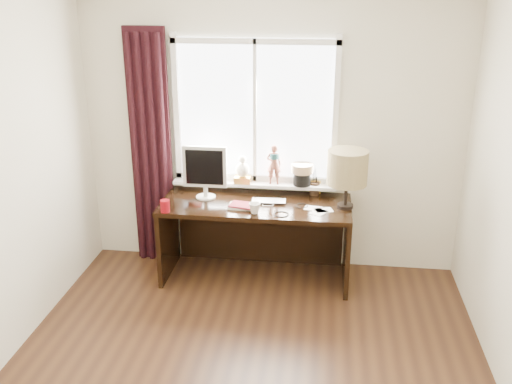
# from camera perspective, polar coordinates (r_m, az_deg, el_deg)

# --- Properties ---
(wall_back) EXTENTS (3.50, 0.00, 2.60)m
(wall_back) POSITION_cam_1_polar(r_m,az_deg,el_deg) (5.27, 1.57, 5.90)
(wall_back) COLOR beige
(wall_back) RESTS_ON ground
(laptop) EXTENTS (0.31, 0.21, 0.02)m
(laptop) POSITION_cam_1_polar(r_m,az_deg,el_deg) (5.11, 1.32, -0.93)
(laptop) COLOR silver
(laptop) RESTS_ON desk
(mug) EXTENTS (0.14, 0.14, 0.10)m
(mug) POSITION_cam_1_polar(r_m,az_deg,el_deg) (4.87, -0.14, -1.59)
(mug) COLOR white
(mug) RESTS_ON desk
(red_cup) EXTENTS (0.08, 0.08, 0.11)m
(red_cup) POSITION_cam_1_polar(r_m,az_deg,el_deg) (4.96, -9.08, -1.39)
(red_cup) COLOR maroon
(red_cup) RESTS_ON desk
(window) EXTENTS (1.52, 0.22, 1.40)m
(window) POSITION_cam_1_polar(r_m,az_deg,el_deg) (5.24, -0.11, 5.85)
(window) COLOR white
(window) RESTS_ON ground
(curtain) EXTENTS (0.38, 0.09, 2.25)m
(curtain) POSITION_cam_1_polar(r_m,az_deg,el_deg) (5.46, -10.49, 4.06)
(curtain) COLOR black
(curtain) RESTS_ON floor
(desk) EXTENTS (1.70, 0.70, 0.75)m
(desk) POSITION_cam_1_polar(r_m,az_deg,el_deg) (5.29, 0.11, -3.17)
(desk) COLOR black
(desk) RESTS_ON floor
(monitor) EXTENTS (0.40, 0.18, 0.49)m
(monitor) POSITION_cam_1_polar(r_m,az_deg,el_deg) (5.15, -5.14, 2.30)
(monitor) COLOR beige
(monitor) RESTS_ON desk
(notebook_stack) EXTENTS (0.24, 0.19, 0.03)m
(notebook_stack) POSITION_cam_1_polar(r_m,az_deg,el_deg) (5.00, -1.45, -1.38)
(notebook_stack) COLOR beige
(notebook_stack) RESTS_ON desk
(brush_holder) EXTENTS (0.09, 0.09, 0.25)m
(brush_holder) POSITION_cam_1_polar(r_m,az_deg,el_deg) (5.31, 5.87, 0.37)
(brush_holder) COLOR black
(brush_holder) RESTS_ON desk
(icon_frame) EXTENTS (0.10, 0.04, 0.13)m
(icon_frame) POSITION_cam_1_polar(r_m,az_deg,el_deg) (5.32, 5.95, 0.47)
(icon_frame) COLOR gold
(icon_frame) RESTS_ON desk
(table_lamp) EXTENTS (0.35, 0.35, 0.52)m
(table_lamp) POSITION_cam_1_polar(r_m,az_deg,el_deg) (4.94, 9.13, 2.37)
(table_lamp) COLOR black
(table_lamp) RESTS_ON desk
(loose_papers) EXTENTS (0.27, 0.24, 0.00)m
(loose_papers) POSITION_cam_1_polar(r_m,az_deg,el_deg) (4.97, 6.27, -1.82)
(loose_papers) COLOR white
(loose_papers) RESTS_ON desk
(desk_cables) EXTENTS (0.44, 0.42, 0.01)m
(desk_cables) POSITION_cam_1_polar(r_m,az_deg,el_deg) (4.98, 2.76, -1.63)
(desk_cables) COLOR black
(desk_cables) RESTS_ON desk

